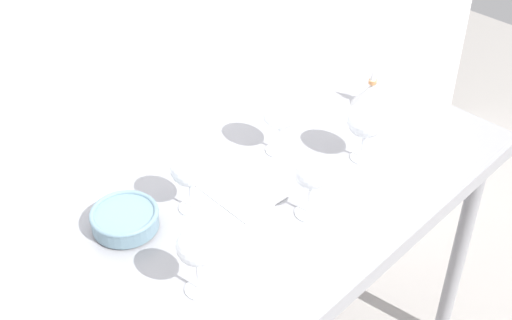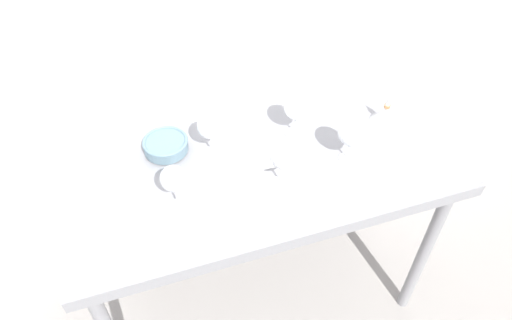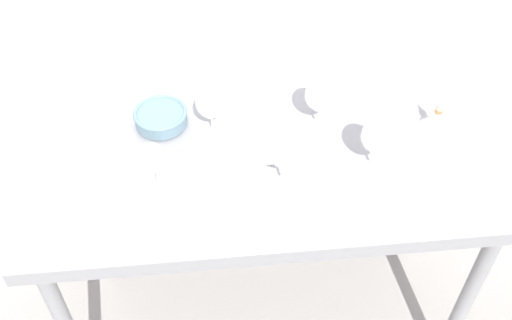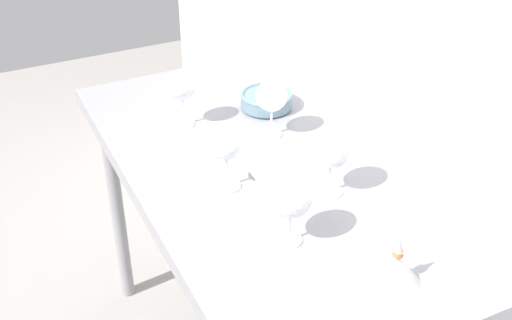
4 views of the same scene
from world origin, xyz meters
The scene contains 9 objects.
steel_counter centered at (0.00, -0.01, 0.79)m, with size 1.40×0.65×0.90m.
wine_glass_far_left centered at (-0.15, 0.12, 1.02)m, with size 0.09×0.09×0.18m.
wine_glass_far_right centered at (0.18, 0.12, 1.03)m, with size 0.10×0.10×0.18m.
wine_glass_near_right centered at (0.31, -0.06, 1.02)m, with size 0.10×0.10×0.18m.
wine_glass_near_center centered at (0.04, -0.10, 1.03)m, with size 0.09×0.09×0.18m.
wine_glass_near_left centered at (-0.32, -0.09, 1.03)m, with size 0.09×0.09×0.18m.
tasting_sheet_upper centered at (0.00, 0.09, 0.90)m, with size 0.18×0.23×0.00m, color white.
tasting_bowl centered at (-0.31, 0.19, 0.93)m, with size 0.17×0.17×0.05m.
decanter_funnel centered at (0.53, 0.08, 0.94)m, with size 0.12×0.12×0.13m.
Camera 1 is at (-1.01, -0.91, 2.11)m, focal length 50.55 mm.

